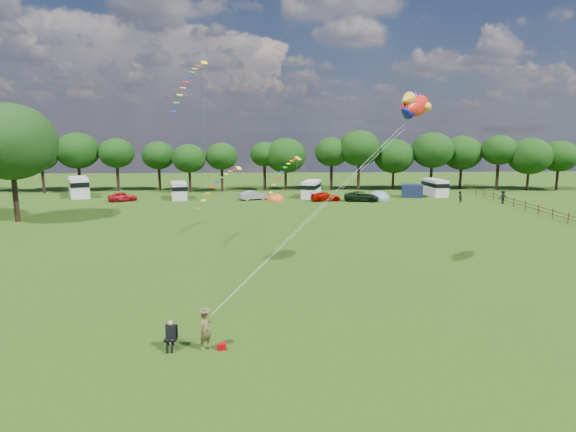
{
  "coord_description": "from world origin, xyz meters",
  "views": [
    {
      "loc": [
        -1.56,
        -27.19,
        10.35
      ],
      "look_at": [
        0.0,
        8.0,
        4.0
      ],
      "focal_mm": 30.0,
      "sensor_mm": 36.0,
      "label": 1
    }
  ],
  "objects_px": {
    "camp_chair": "(171,332)",
    "walker_b": "(503,197)",
    "campervan_d": "(435,187)",
    "tent_orange": "(276,200)",
    "walker_a": "(460,197)",
    "campervan_a": "(79,186)",
    "campervan_c": "(311,188)",
    "kite_flyer": "(206,330)",
    "car_c": "(325,197)",
    "tent_greyblue": "(378,199)",
    "campervan_b": "(179,190)",
    "car_b": "(254,195)",
    "fish_kite": "(413,106)",
    "big_tree": "(10,142)",
    "car_a": "(122,197)",
    "car_d": "(361,196)"
  },
  "relations": [
    {
      "from": "big_tree",
      "to": "camp_chair",
      "type": "height_order",
      "value": "big_tree"
    },
    {
      "from": "camp_chair",
      "to": "walker_b",
      "type": "relative_size",
      "value": 0.77
    },
    {
      "from": "fish_kite",
      "to": "walker_b",
      "type": "distance_m",
      "value": 41.9
    },
    {
      "from": "big_tree",
      "to": "car_b",
      "type": "height_order",
      "value": "big_tree"
    },
    {
      "from": "big_tree",
      "to": "campervan_b",
      "type": "height_order",
      "value": "big_tree"
    },
    {
      "from": "big_tree",
      "to": "campervan_c",
      "type": "bearing_deg",
      "value": 27.45
    },
    {
      "from": "car_a",
      "to": "kite_flyer",
      "type": "height_order",
      "value": "kite_flyer"
    },
    {
      "from": "car_b",
      "to": "campervan_d",
      "type": "height_order",
      "value": "campervan_d"
    },
    {
      "from": "campervan_d",
      "to": "tent_orange",
      "type": "height_order",
      "value": "campervan_d"
    },
    {
      "from": "camp_chair",
      "to": "car_a",
      "type": "bearing_deg",
      "value": 111.33
    },
    {
      "from": "car_c",
      "to": "tent_greyblue",
      "type": "relative_size",
      "value": 1.12
    },
    {
      "from": "car_d",
      "to": "campervan_a",
      "type": "distance_m",
      "value": 43.55
    },
    {
      "from": "car_a",
      "to": "campervan_a",
      "type": "bearing_deg",
      "value": 33.09
    },
    {
      "from": "car_d",
      "to": "campervan_d",
      "type": "relative_size",
      "value": 0.94
    },
    {
      "from": "car_b",
      "to": "walker_b",
      "type": "distance_m",
      "value": 35.74
    },
    {
      "from": "car_c",
      "to": "campervan_d",
      "type": "relative_size",
      "value": 0.78
    },
    {
      "from": "big_tree",
      "to": "car_a",
      "type": "distance_m",
      "value": 18.96
    },
    {
      "from": "car_a",
      "to": "tent_orange",
      "type": "distance_m",
      "value": 22.41
    },
    {
      "from": "campervan_a",
      "to": "tent_orange",
      "type": "relative_size",
      "value": 2.36
    },
    {
      "from": "campervan_d",
      "to": "walker_a",
      "type": "xyz_separation_m",
      "value": [
        1.04,
        -7.41,
        -0.57
      ]
    },
    {
      "from": "campervan_c",
      "to": "kite_flyer",
      "type": "relative_size",
      "value": 2.96
    },
    {
      "from": "big_tree",
      "to": "camp_chair",
      "type": "distance_m",
      "value": 41.87
    },
    {
      "from": "car_a",
      "to": "car_d",
      "type": "bearing_deg",
      "value": -117.13
    },
    {
      "from": "campervan_a",
      "to": "campervan_c",
      "type": "distance_m",
      "value": 36.15
    },
    {
      "from": "car_a",
      "to": "car_c",
      "type": "distance_m",
      "value": 29.68
    },
    {
      "from": "car_d",
      "to": "campervan_b",
      "type": "xyz_separation_m",
      "value": [
        -27.13,
        3.7,
        0.65
      ]
    },
    {
      "from": "kite_flyer",
      "to": "walker_b",
      "type": "height_order",
      "value": "kite_flyer"
    },
    {
      "from": "campervan_d",
      "to": "walker_a",
      "type": "relative_size",
      "value": 3.35
    },
    {
      "from": "camp_chair",
      "to": "walker_b",
      "type": "xyz_separation_m",
      "value": [
        37.95,
        44.13,
        0.07
      ]
    },
    {
      "from": "kite_flyer",
      "to": "campervan_c",
      "type": "bearing_deg",
      "value": 37.68
    },
    {
      "from": "car_a",
      "to": "car_b",
      "type": "distance_m",
      "value": 19.11
    },
    {
      "from": "car_c",
      "to": "walker_a",
      "type": "relative_size",
      "value": 2.61
    },
    {
      "from": "car_a",
      "to": "fish_kite",
      "type": "bearing_deg",
      "value": -165.29
    },
    {
      "from": "tent_greyblue",
      "to": "camp_chair",
      "type": "bearing_deg",
      "value": -113.47
    },
    {
      "from": "campervan_d",
      "to": "kite_flyer",
      "type": "bearing_deg",
      "value": 144.54
    },
    {
      "from": "car_b",
      "to": "fish_kite",
      "type": "height_order",
      "value": "fish_kite"
    },
    {
      "from": "campervan_d",
      "to": "tent_orange",
      "type": "relative_size",
      "value": 1.91
    },
    {
      "from": "tent_orange",
      "to": "fish_kite",
      "type": "relative_size",
      "value": 0.73
    },
    {
      "from": "car_a",
      "to": "tent_greyblue",
      "type": "xyz_separation_m",
      "value": [
        37.91,
        0.56,
        -0.67
      ]
    },
    {
      "from": "walker_b",
      "to": "car_c",
      "type": "bearing_deg",
      "value": -4.75
    },
    {
      "from": "fish_kite",
      "to": "walker_a",
      "type": "height_order",
      "value": "fish_kite"
    },
    {
      "from": "tent_orange",
      "to": "tent_greyblue",
      "type": "distance_m",
      "value": 15.54
    },
    {
      "from": "campervan_b",
      "to": "campervan_d",
      "type": "bearing_deg",
      "value": -99.94
    },
    {
      "from": "campervan_b",
      "to": "camp_chair",
      "type": "distance_m",
      "value": 51.81
    },
    {
      "from": "tent_orange",
      "to": "camp_chair",
      "type": "xyz_separation_m",
      "value": [
        -5.93,
        -48.62,
        0.85
      ]
    },
    {
      "from": "campervan_b",
      "to": "kite_flyer",
      "type": "bearing_deg",
      "value": 178.7
    },
    {
      "from": "campervan_d",
      "to": "camp_chair",
      "type": "relative_size",
      "value": 3.78
    },
    {
      "from": "campervan_d",
      "to": "camp_chair",
      "type": "bearing_deg",
      "value": 143.13
    },
    {
      "from": "car_d",
      "to": "walker_b",
      "type": "xyz_separation_m",
      "value": [
        19.5,
        -3.25,
        0.23
      ]
    },
    {
      "from": "car_b",
      "to": "walker_b",
      "type": "bearing_deg",
      "value": -121.94
    }
  ]
}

